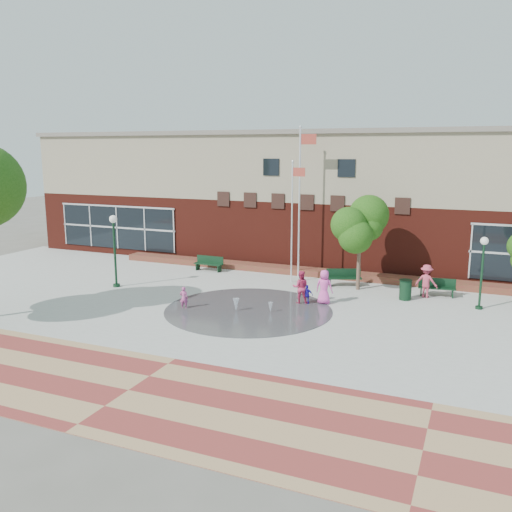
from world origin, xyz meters
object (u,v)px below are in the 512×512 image
at_px(flagpole_left, 300,194).
at_px(child_splash, 184,298).
at_px(bench_left, 209,266).
at_px(trash_can, 405,290).
at_px(flagpole_right, 293,215).

distance_m(flagpole_left, child_splash, 10.61).
xyz_separation_m(flagpole_left, bench_left, (-6.01, -0.85, -4.89)).
distance_m(trash_can, child_splash, 11.76).
bearing_deg(flagpole_left, trash_can, -23.14).
xyz_separation_m(flagpole_left, child_splash, (-3.12, -9.02, -4.63)).
bearing_deg(flagpole_right, child_splash, -103.48).
height_order(flagpole_left, flagpole_right, flagpole_left).
distance_m(bench_left, trash_can, 13.16).
height_order(flagpole_right, trash_can, flagpole_right).
height_order(flagpole_left, trash_can, flagpole_left).
height_order(trash_can, child_splash, child_splash).
bearing_deg(flagpole_right, flagpole_left, 103.43).
bearing_deg(trash_can, bench_left, 170.69).
xyz_separation_m(flagpole_right, trash_can, (6.88, -1.31, -3.52)).
bearing_deg(child_splash, trash_can, -162.99).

